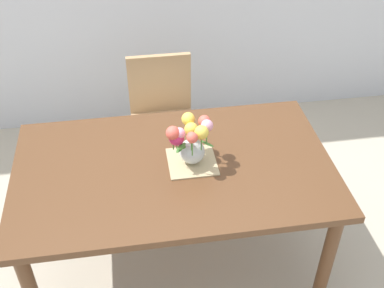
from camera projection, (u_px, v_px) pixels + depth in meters
The scene contains 5 objects.
ground_plane at pixel (177, 261), 2.92m from camera, with size 12.00×12.00×0.00m, color #B7AD99.
dining_table at pixel (174, 179), 2.50m from camera, with size 1.62×0.97×0.76m.
chair_far at pixel (162, 113), 3.23m from camera, with size 0.42×0.42×0.90m.
placemat at pixel (192, 162), 2.46m from camera, with size 0.25×0.25×0.01m, color tan.
flower_vase at pixel (191, 140), 2.37m from camera, with size 0.23×0.24×0.25m.
Camera 1 is at (-0.19, -1.84, 2.37)m, focal length 44.96 mm.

